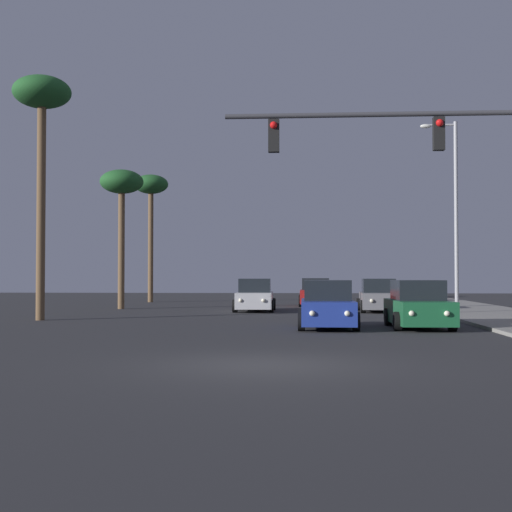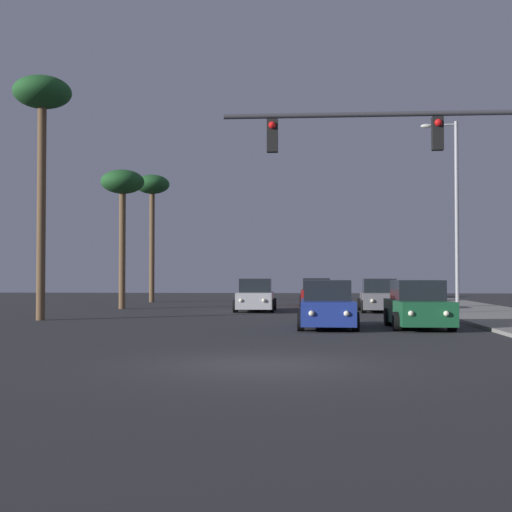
{
  "view_description": "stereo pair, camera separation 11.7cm",
  "coord_description": "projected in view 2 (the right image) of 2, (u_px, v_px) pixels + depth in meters",
  "views": [
    {
      "loc": [
        0.81,
        -14.7,
        1.84
      ],
      "look_at": [
        -1.07,
        13.82,
        2.63
      ],
      "focal_mm": 50.0,
      "sensor_mm": 36.0,
      "label": 1
    },
    {
      "loc": [
        0.92,
        -14.7,
        1.84
      ],
      "look_at": [
        -1.07,
        13.82,
        2.63
      ],
      "focal_mm": 50.0,
      "sensor_mm": 36.0,
      "label": 2
    }
  ],
  "objects": [
    {
      "name": "car_green",
      "position": [
        418.0,
        306.0,
        24.86
      ],
      "size": [
        2.04,
        4.34,
        1.68
      ],
      "rotation": [
        0.0,
        0.0,
        3.18
      ],
      "color": "#195933",
      "rests_on": "ground"
    },
    {
      "name": "car_blue",
      "position": [
        327.0,
        306.0,
        24.89
      ],
      "size": [
        2.04,
        4.31,
        1.68
      ],
      "rotation": [
        0.0,
        0.0,
        3.14
      ],
      "color": "navy",
      "rests_on": "ground"
    },
    {
      "name": "car_red",
      "position": [
        317.0,
        293.0,
        43.11
      ],
      "size": [
        2.04,
        4.33,
        1.68
      ],
      "rotation": [
        0.0,
        0.0,
        3.12
      ],
      "color": "maroon",
      "rests_on": "ground"
    },
    {
      "name": "ground_plane",
      "position": [
        261.0,
        365.0,
        14.67
      ],
      "size": [
        120.0,
        120.0,
        0.0
      ],
      "primitive_type": "plane",
      "color": "#28282B"
    },
    {
      "name": "street_lamp",
      "position": [
        454.0,
        206.0,
        33.5
      ],
      "size": [
        1.74,
        0.24,
        9.0
      ],
      "color": "#99999E",
      "rests_on": "sidewalk_right"
    },
    {
      "name": "palm_tree_mid",
      "position": [
        123.0,
        189.0,
        39.43
      ],
      "size": [
        2.4,
        2.4,
        7.7
      ],
      "color": "brown",
      "rests_on": "ground"
    },
    {
      "name": "car_silver",
      "position": [
        255.0,
        296.0,
        36.71
      ],
      "size": [
        2.04,
        4.33,
        1.68
      ],
      "rotation": [
        0.0,
        0.0,
        3.17
      ],
      "color": "#B7B7BC",
      "rests_on": "ground"
    },
    {
      "name": "traffic_light_mast",
      "position": [
        454.0,
        165.0,
        19.14
      ],
      "size": [
        9.02,
        0.36,
        6.5
      ],
      "color": "#38383D",
      "rests_on": "sidewalk_right"
    },
    {
      "name": "car_grey",
      "position": [
        379.0,
        297.0,
        36.22
      ],
      "size": [
        2.04,
        4.34,
        1.68
      ],
      "rotation": [
        0.0,
        0.0,
        3.11
      ],
      "color": "slate",
      "rests_on": "ground"
    },
    {
      "name": "palm_tree_near",
      "position": [
        42.0,
        108.0,
        29.57
      ],
      "size": [
        2.4,
        2.4,
        10.13
      ],
      "color": "brown",
      "rests_on": "ground"
    },
    {
      "name": "palm_tree_far",
      "position": [
        152.0,
        191.0,
        49.46
      ],
      "size": [
        2.4,
        2.4,
        8.85
      ],
      "color": "brown",
      "rests_on": "ground"
    }
  ]
}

